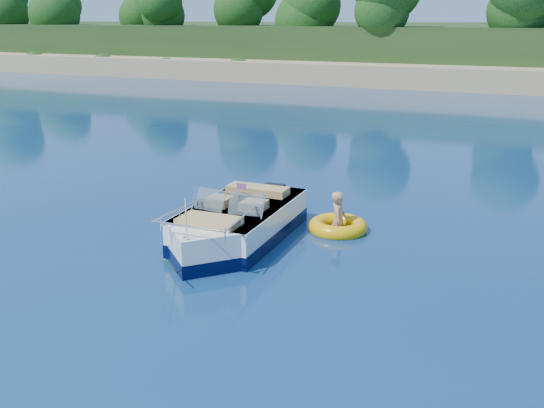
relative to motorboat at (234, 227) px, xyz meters
The scene contains 6 objects.
ground 3.81m from the motorboat, 101.56° to the right, with size 160.00×160.00×0.00m, color #0A1949.
shoreline 60.06m from the motorboat, 90.73° to the left, with size 170.00×59.00×6.00m.
treeline 37.66m from the motorboat, 91.11° to the left, with size 150.00×7.12×8.19m.
motorboat is the anchor object (origin of this frame).
tow_tube 2.43m from the motorboat, 41.31° to the left, with size 1.77×1.77×0.35m.
boy 2.47m from the motorboat, 42.54° to the left, with size 0.53×0.35×1.45m, color tan.
Camera 1 is at (6.36, -7.16, 4.61)m, focal length 40.00 mm.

